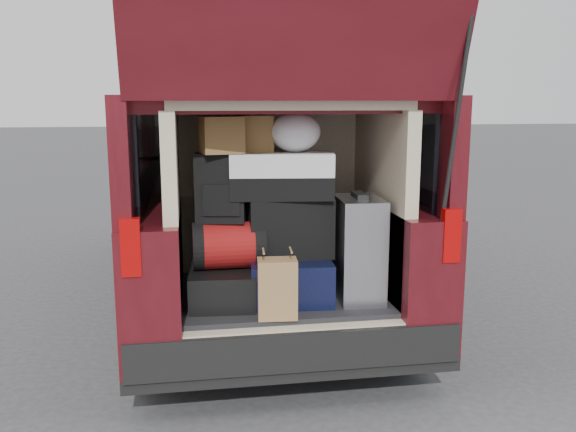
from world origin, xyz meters
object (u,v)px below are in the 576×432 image
navy_hardshell (289,276)px  red_duffel (229,245)px  silver_roller (358,249)px  twotone_duffel (281,175)px  black_hardshell (223,285)px  backpack (220,188)px  black_soft_case (290,226)px  kraft_bag (277,289)px

navy_hardshell → red_duffel: red_duffel is taller
silver_roller → twotone_duffel: bearing=169.3°
black_hardshell → backpack: backpack is taller
backpack → twotone_duffel: (0.37, 0.01, 0.07)m
silver_roller → backpack: backpack is taller
silver_roller → black_soft_case: size_ratio=1.24×
navy_hardshell → backpack: 0.70m
black_hardshell → black_soft_case: bearing=10.4°
red_duffel → black_soft_case: 0.39m
black_hardshell → black_soft_case: size_ratio=1.04×
black_hardshell → navy_hardshell: navy_hardshell is taller
navy_hardshell → black_soft_case: size_ratio=1.18×
black_hardshell → kraft_bag: 0.44m
black_soft_case → backpack: size_ratio=1.23×
red_duffel → twotone_duffel: (0.33, 0.05, 0.41)m
backpack → red_duffel: bearing=-35.7°
red_duffel → black_hardshell: bearing=171.6°
backpack → twotone_duffel: 0.37m
black_hardshell → navy_hardshell: (0.41, 0.04, 0.02)m
black_hardshell → red_duffel: size_ratio=1.24×
twotone_duffel → backpack: bearing=-172.4°
navy_hardshell → black_soft_case: bearing=60.3°
backpack → silver_roller: bearing=2.2°
black_hardshell → twotone_duffel: bearing=10.2°
backpack → twotone_duffel: size_ratio=0.67×
red_duffel → black_soft_case: black_soft_case is taller
red_duffel → twotone_duffel: bearing=7.0°
kraft_bag → backpack: bearing=132.3°
twotone_duffel → black_soft_case: bearing=14.3°
twotone_duffel → black_hardshell: bearing=-167.2°
kraft_bag → black_soft_case: 0.49m
navy_hardshell → black_hardshell: bearing=-170.8°
navy_hardshell → silver_roller: size_ratio=0.95×
black_hardshell → navy_hardshell: 0.42m
kraft_bag → black_soft_case: black_soft_case is taller
black_hardshell → red_duffel: 0.25m
backpack → black_soft_case: bearing=11.1°
silver_roller → black_soft_case: 0.44m
black_soft_case → black_hardshell: bearing=-173.5°
silver_roller → backpack: bearing=175.6°
navy_hardshell → red_duffel: bearing=-169.4°
kraft_bag → backpack: backpack is taller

